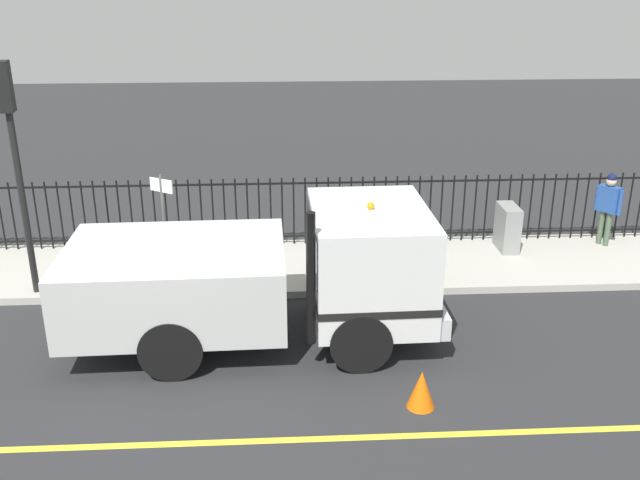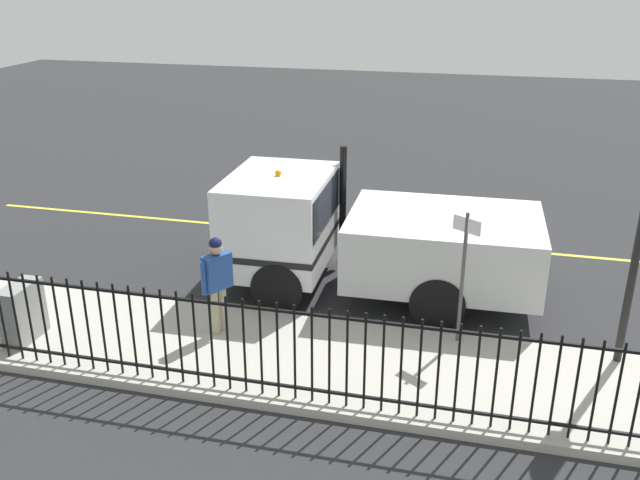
# 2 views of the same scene
# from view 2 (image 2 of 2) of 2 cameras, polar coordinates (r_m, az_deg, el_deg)

# --- Properties ---
(ground_plane) EXTENTS (57.42, 57.42, 0.00)m
(ground_plane) POSITION_cam_2_polar(r_m,az_deg,el_deg) (13.68, 11.01, -4.13)
(ground_plane) COLOR #2B2B2D
(ground_plane) RESTS_ON ground
(sidewalk_slab) EXTENTS (2.69, 26.10, 0.14)m
(sidewalk_slab) POSITION_cam_2_polar(r_m,az_deg,el_deg) (10.82, 9.95, -11.12)
(sidewalk_slab) COLOR #B7B2A8
(sidewalk_slab) RESTS_ON ground
(lane_marking) EXTENTS (0.12, 23.49, 0.01)m
(lane_marking) POSITION_cam_2_polar(r_m,az_deg,el_deg) (15.85, 11.55, -0.46)
(lane_marking) COLOR yellow
(lane_marking) RESTS_ON ground
(work_truck) EXTENTS (2.64, 6.02, 2.56)m
(work_truck) POSITION_cam_2_polar(r_m,az_deg,el_deg) (12.99, 2.75, 0.73)
(work_truck) COLOR white
(work_truck) RESTS_ON ground
(worker_standing) EXTENTS (0.56, 0.43, 1.70)m
(worker_standing) POSITION_cam_2_polar(r_m,az_deg,el_deg) (11.38, -8.47, -2.89)
(worker_standing) COLOR #264C99
(worker_standing) RESTS_ON sidewalk_slab
(iron_fence) EXTENTS (0.04, 22.22, 1.49)m
(iron_fence) POSITION_cam_2_polar(r_m,az_deg,el_deg) (9.43, 9.72, -10.56)
(iron_fence) COLOR black
(iron_fence) RESTS_ON sidewalk_slab
(utility_cabinet) EXTENTS (0.78, 0.36, 0.96)m
(utility_cabinet) POSITION_cam_2_polar(r_m,az_deg,el_deg) (12.30, -23.31, -5.48)
(utility_cabinet) COLOR gray
(utility_cabinet) RESTS_ON sidewalk_slab
(traffic_cone) EXTENTS (0.40, 0.40, 0.57)m
(traffic_cone) POSITION_cam_2_polar(r_m,az_deg,el_deg) (15.70, -2.69, 0.87)
(traffic_cone) COLOR orange
(traffic_cone) RESTS_ON ground
(street_sign) EXTENTS (0.30, 0.44, 2.22)m
(street_sign) POSITION_cam_2_polar(r_m,az_deg,el_deg) (11.08, 11.76, -1.83)
(street_sign) COLOR #4C4C4C
(street_sign) RESTS_ON sidewalk_slab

